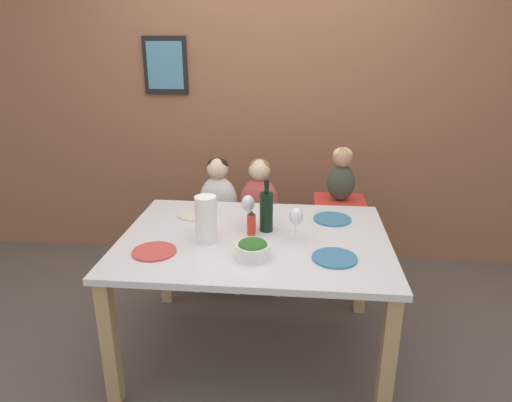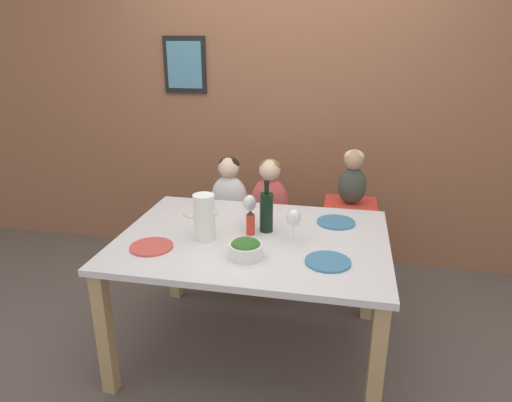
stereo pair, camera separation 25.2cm
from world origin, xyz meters
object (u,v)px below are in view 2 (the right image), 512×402
Objects in this scene: dinner_plate_front_right at (328,262)px; wine_glass_far at (250,204)px; person_child_center at (270,195)px; person_baby_right at (353,175)px; wine_bottle at (266,211)px; dinner_plate_back_right at (336,222)px; dinner_plate_back_left at (201,212)px; paper_towel_roll at (204,217)px; chair_far_left at (230,232)px; salad_bowl_large at (246,248)px; chair_far_center at (269,236)px; person_child_left at (229,192)px; wine_glass_near at (294,218)px; dinner_plate_front_left at (151,247)px; chair_right_highchair at (349,223)px.

wine_glass_far is at bearing 140.79° from dinner_plate_front_right.
wine_glass_far is (-0.01, -0.62, 0.15)m from person_child_center.
dinner_plate_front_right is at bearing -65.16° from person_child_center.
person_baby_right is 0.83m from wine_bottle.
dinner_plate_back_left is at bearing -179.92° from dinner_plate_back_right.
wine_glass_far is 0.83× the size of dinner_plate_back_right.
wine_glass_far is at bearing 149.67° from wine_bottle.
paper_towel_roll is at bearing -151.91° from dinner_plate_back_right.
salad_bowl_large is at bearing -70.85° from chair_far_left.
person_child_left is (-0.30, 0.00, 0.32)m from chair_far_center.
wine_glass_near reaches higher than dinner_plate_back_left.
chair_far_center is 2.14× the size of dinner_plate_back_right.
wine_bottle is at bearing -23.20° from dinner_plate_back_left.
wine_glass_far is (0.29, -0.62, 0.15)m from person_child_left.
paper_towel_roll is at bearing -103.59° from chair_far_center.
chair_far_left is 1.30m from dinner_plate_front_right.
salad_bowl_large is 0.77× the size of dinner_plate_back_left.
dinner_plate_back_right is (0.48, -0.49, 0.02)m from person_child_center.
dinner_plate_front_right is at bearing -47.18° from wine_glass_near.
wine_glass_near reaches higher than dinner_plate_front_left.
person_baby_right is at bearing 46.79° from wine_glass_far.
dinner_plate_back_left is 0.83m from dinner_plate_back_right.
wine_glass_near reaches higher than dinner_plate_front_right.
paper_towel_roll is at bearing 167.59° from dinner_plate_front_right.
chair_far_left is at bearing -179.91° from person_baby_right.
person_child_center reaches higher than salad_bowl_large.
person_child_left reaches higher than chair_far_left.
dinner_plate_front_left is (-1.02, -1.02, 0.20)m from chair_right_highchair.
dinner_plate_front_left is at bearing -150.27° from dinner_plate_back_right.
salad_bowl_large is at bearing -177.30° from dinner_plate_front_right.
chair_far_center is 1.27× the size of person_baby_right.
dinner_plate_front_left and dinner_plate_back_left have the same top height.
wine_bottle reaches higher than paper_towel_roll.
person_baby_right reaches higher than wine_bottle.
person_baby_right is 1.27× the size of wine_bottle.
person_child_center is 0.60m from person_baby_right.
wine_glass_far is at bearing -165.33° from dinner_plate_back_right.
chair_right_highchair is 1.45m from dinner_plate_front_left.
dinner_plate_front_left is at bearing -134.96° from chair_right_highchair.
chair_far_left is 0.95× the size of person_child_left.
dinner_plate_back_left is (-0.35, -0.49, 0.34)m from chair_far_center.
salad_bowl_large is (0.07, -0.41, -0.09)m from wine_glass_far.
chair_right_highchair is at bearing 55.40° from wine_bottle.
person_baby_right is 1.15m from paper_towel_roll.
dinner_plate_front_left is at bearing -145.86° from paper_towel_roll.
chair_far_left is 1.08m from dinner_plate_front_left.
person_baby_right is at bearing 69.18° from wine_glass_near.
dinner_plate_back_right is at bearing 51.51° from salad_bowl_large.
chair_far_left is 0.88m from chair_right_highchair.
paper_towel_roll is 1.13× the size of dinner_plate_front_left.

